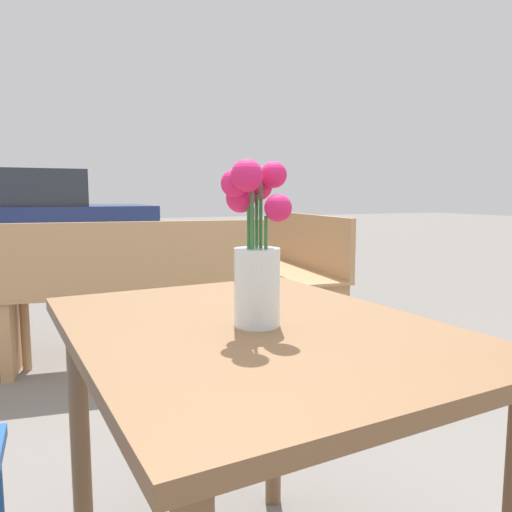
# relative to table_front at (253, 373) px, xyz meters

# --- Properties ---
(table_front) EXTENTS (0.77, 0.99, 0.73)m
(table_front) POSITION_rel_table_front_xyz_m (0.00, 0.00, 0.00)
(table_front) COLOR brown
(table_front) RESTS_ON ground_plane
(flower_vase) EXTENTS (0.14, 0.14, 0.33)m
(flower_vase) POSITION_rel_table_front_xyz_m (-0.00, -0.02, 0.26)
(flower_vase) COLOR silver
(flower_vase) RESTS_ON table_front
(bench_near) EXTENTS (1.54, 0.57, 0.85)m
(bench_near) POSITION_rel_table_front_xyz_m (0.13, 1.92, -0.17)
(bench_near) COLOR tan
(bench_near) RESTS_ON ground_plane
(bench_middle) EXTENTS (0.53, 1.60, 0.85)m
(bench_middle) POSITION_rel_table_front_xyz_m (1.41, 2.42, -0.16)
(bench_middle) COLOR tan
(bench_middle) RESTS_ON ground_plane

